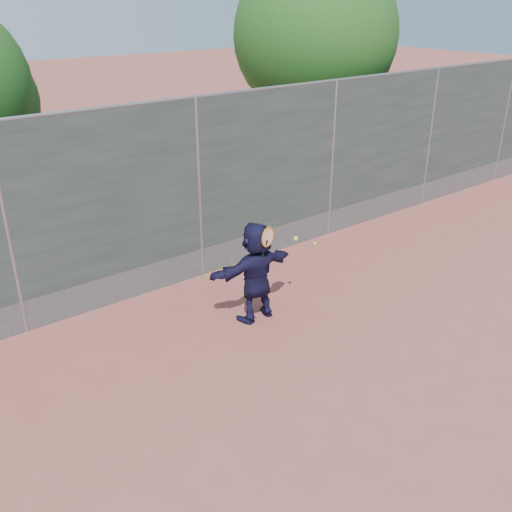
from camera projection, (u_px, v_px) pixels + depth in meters
ground at (350, 370)px, 7.34m from camera, size 80.00×80.00×0.00m
player at (256, 272)px, 8.24m from camera, size 1.41×0.46×1.52m
ball_ground at (315, 244)px, 10.97m from camera, size 0.07×0.07×0.07m
fence at (199, 187)px, 9.19m from camera, size 20.00×0.06×3.03m
swing_action at (270, 238)px, 7.92m from camera, size 0.73×0.15×0.51m
tree_right at (320, 39)px, 12.61m from camera, size 3.78×3.60×5.39m
weed_clump at (220, 265)px, 9.88m from camera, size 0.68×0.07×0.30m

